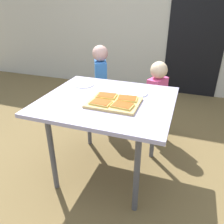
# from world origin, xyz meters

# --- Properties ---
(ground_plane) EXTENTS (16.00, 16.00, 0.00)m
(ground_plane) POSITION_xyz_m (0.00, 0.00, 0.00)
(ground_plane) COLOR brown
(house_wall_back) EXTENTS (8.00, 0.20, 2.65)m
(house_wall_back) POSITION_xyz_m (0.00, 2.48, 1.33)
(house_wall_back) COLOR #BCB7A8
(house_wall_back) RESTS_ON ground
(house_door) EXTENTS (0.90, 0.02, 2.00)m
(house_door) POSITION_xyz_m (0.65, 2.38, 1.00)
(house_door) COLOR black
(house_door) RESTS_ON ground
(dining_table) EXTENTS (1.10, 0.97, 0.77)m
(dining_table) POSITION_xyz_m (0.00, 0.00, 0.70)
(dining_table) COLOR #9F98B9
(dining_table) RESTS_ON ground
(cutting_board) EXTENTS (0.41, 0.32, 0.02)m
(cutting_board) POSITION_xyz_m (0.08, -0.07, 0.79)
(cutting_board) COLOR tan
(cutting_board) RESTS_ON dining_table
(pizza_slice_far_left) EXTENTS (0.17, 0.12, 0.02)m
(pizza_slice_far_left) POSITION_xyz_m (-0.01, 0.00, 0.80)
(pizza_slice_far_left) COLOR tan
(pizza_slice_far_left) RESTS_ON cutting_board
(pizza_slice_far_right) EXTENTS (0.18, 0.13, 0.02)m
(pizza_slice_far_right) POSITION_xyz_m (0.17, 0.00, 0.80)
(pizza_slice_far_right) COLOR tan
(pizza_slice_far_right) RESTS_ON cutting_board
(pizza_slice_near_right) EXTENTS (0.17, 0.13, 0.02)m
(pizza_slice_near_right) POSITION_xyz_m (0.18, -0.14, 0.80)
(pizza_slice_near_right) COLOR tan
(pizza_slice_near_right) RESTS_ON cutting_board
(pizza_slice_near_left) EXTENTS (0.17, 0.13, 0.02)m
(pizza_slice_near_left) POSITION_xyz_m (-0.00, -0.15, 0.80)
(pizza_slice_near_left) COLOR tan
(pizza_slice_near_left) RESTS_ON cutting_board
(plate_white_right) EXTENTS (0.19, 0.19, 0.01)m
(plate_white_right) POSITION_xyz_m (0.21, 0.20, 0.78)
(plate_white_right) COLOR white
(plate_white_right) RESTS_ON dining_table
(plate_white_left) EXTENTS (0.19, 0.19, 0.01)m
(plate_white_left) POSITION_xyz_m (-0.34, 0.24, 0.78)
(plate_white_left) COLOR white
(plate_white_left) RESTS_ON dining_table
(child_left) EXTENTS (0.23, 0.28, 1.05)m
(child_left) POSITION_xyz_m (-0.41, 0.87, 0.62)
(child_left) COLOR navy
(child_left) RESTS_ON ground
(child_right) EXTENTS (0.22, 0.27, 0.94)m
(child_right) POSITION_xyz_m (0.31, 0.78, 0.55)
(child_right) COLOR #2B423C
(child_right) RESTS_ON ground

